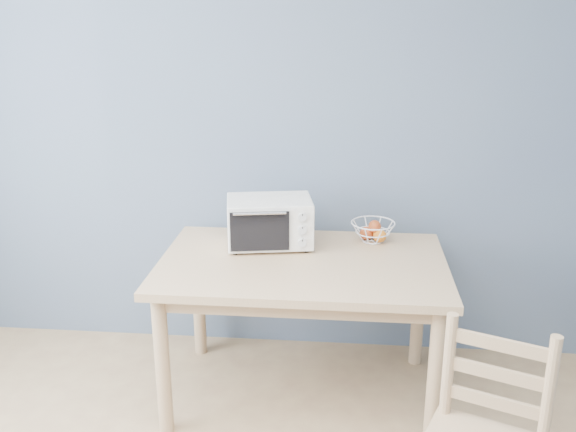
# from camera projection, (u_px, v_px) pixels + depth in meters

# --- Properties ---
(room) EXTENTS (4.01, 4.51, 2.61)m
(room) POSITION_uv_depth(u_px,v_px,m) (92.00, 315.00, 1.38)
(room) COLOR tan
(room) RESTS_ON ground
(dining_table) EXTENTS (1.40, 0.90, 0.75)m
(dining_table) POSITION_uv_depth(u_px,v_px,m) (303.00, 280.00, 3.16)
(dining_table) COLOR tan
(dining_table) RESTS_ON ground
(toaster_oven) EXTENTS (0.47, 0.38, 0.25)m
(toaster_oven) POSITION_uv_depth(u_px,v_px,m) (266.00, 221.00, 3.29)
(toaster_oven) COLOR white
(toaster_oven) RESTS_ON dining_table
(fruit_basket) EXTENTS (0.30, 0.30, 0.12)m
(fruit_basket) POSITION_uv_depth(u_px,v_px,m) (373.00, 231.00, 3.37)
(fruit_basket) COLOR white
(fruit_basket) RESTS_ON dining_table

